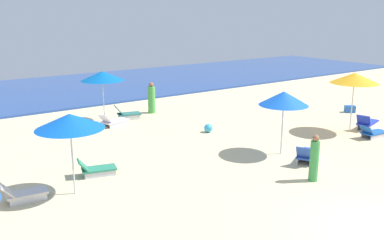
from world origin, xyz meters
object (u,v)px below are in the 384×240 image
Objects in this scene: lounge_chair_2_1 at (23,193)px; beach_ball_2 at (208,128)px; cooler_box_1 at (350,109)px; lounge_chair_1_0 at (367,123)px; beachgoer_0 at (314,159)px; umbrella_3 at (284,98)px; lounge_chair_1_1 at (373,133)px; umbrella_5 at (102,76)px; umbrella_1 at (355,78)px; lounge_chair_5_0 at (127,114)px; lounge_chair_5_1 at (113,121)px; lounge_chair_2_0 at (96,169)px; lounge_chair_3_0 at (307,155)px; beachgoer_3 at (152,99)px; umbrella_2 at (70,121)px.

beach_ball_2 is (8.71, 2.61, -0.04)m from lounge_chair_2_1.
cooler_box_1 is 1.35× the size of beach_ball_2.
beachgoer_0 is at bearing 95.80° from lounge_chair_1_0.
umbrella_3 is 8.80m from cooler_box_1.
lounge_chair_1_1 is 0.88× the size of beachgoer_0.
lounge_chair_1_1 is 7.16m from beach_ball_2.
beach_ball_2 reaches higher than cooler_box_1.
umbrella_5 is at bearing -169.48° from cooler_box_1.
beachgoer_0 is at bearing -154.90° from umbrella_1.
lounge_chair_1_0 is 3.02× the size of cooler_box_1.
umbrella_1 is 1.93× the size of lounge_chair_5_0.
beach_ball_2 is at bearing -157.14° from lounge_chair_5_1.
beach_ball_2 is (0.66, 6.43, -0.54)m from beachgoer_0.
umbrella_1 reaches higher than umbrella_3.
umbrella_1 reaches higher than cooler_box_1.
lounge_chair_2_0 is at bearing 66.96° from lounge_chair_1_0.
lounge_chair_1_1 is at bearing -41.81° from beach_ball_2.
lounge_chair_3_0 is at bearing -83.13° from beach_ball_2.
lounge_chair_1_1 is at bearing -48.24° from umbrella_5.
umbrella_5 is at bearing 87.07° from lounge_chair_5_0.
lounge_chair_5_0 is at bearing -20.32° from lounge_chair_2_0.
lounge_chair_1_0 is at bearing -118.98° from lounge_chair_5_0.
beachgoer_3 reaches higher than lounge_chair_5_1.
lounge_chair_1_0 reaches higher than cooler_box_1.
umbrella_1 is at bearing -148.47° from lounge_chair_5_1.
lounge_chair_5_1 is 3.12m from beachgoer_3.
lounge_chair_2_0 is (1.11, 1.03, -2.03)m from umbrella_2.
lounge_chair_3_0 is 1.89m from beachgoer_0.
lounge_chair_1_1 is (-1.08, -1.00, -0.06)m from lounge_chair_1_0.
umbrella_5 reaches higher than umbrella_3.
lounge_chair_1_1 is at bearing -113.53° from lounge_chair_3_0.
lounge_chair_2_1 reaches higher than lounge_chair_2_0.
umbrella_1 reaches higher than lounge_chair_5_1.
beachgoer_3 is (-5.53, 9.53, 0.55)m from lounge_chair_1_1.
lounge_chair_2_0 is at bearing 37.26° from lounge_chair_3_0.
beachgoer_0 is at bearing -113.74° from cooler_box_1.
lounge_chair_2_1 is at bearing 47.14° from lounge_chair_3_0.
beach_ball_2 is at bearing -140.61° from lounge_chair_5_0.
lounge_chair_5_1 is (5.69, 6.14, -0.01)m from lounge_chair_2_1.
lounge_chair_5_0 is (-8.36, 8.00, 0.01)m from lounge_chair_1_0.
umbrella_3 reaches higher than cooler_box_1.
lounge_chair_1_1 is 3.52× the size of beach_ball_2.
umbrella_3 is 6.31× the size of beach_ball_2.
cooler_box_1 is (14.82, 0.62, -0.04)m from lounge_chair_2_0.
lounge_chair_2_1 is at bearing -128.42° from umbrella_5.
beach_ball_2 is (7.31, 2.98, -2.06)m from umbrella_2.
beachgoer_3 is (1.75, 0.53, 0.47)m from lounge_chair_5_0.
umbrella_2 is 1.61× the size of beachgoer_0.
umbrella_5 is (4.31, 7.55, 0.02)m from umbrella_2.
umbrella_1 is at bearing -3.03° from umbrella_2.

